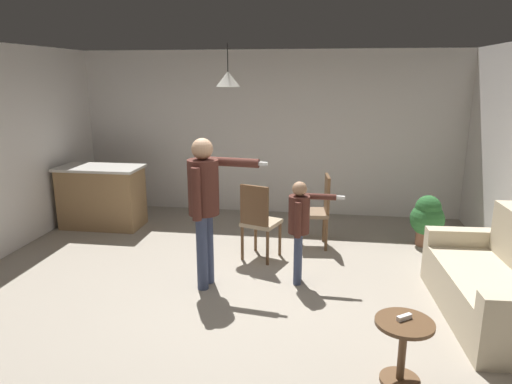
{
  "coord_description": "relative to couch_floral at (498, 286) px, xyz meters",
  "views": [
    {
      "loc": [
        0.92,
        -4.47,
        2.31
      ],
      "look_at": [
        0.16,
        0.59,
        1.0
      ],
      "focal_mm": 32.32,
      "sensor_mm": 36.0,
      "label": 1
    }
  ],
  "objects": [
    {
      "name": "potted_plant_corner",
      "position": [
        -0.26,
        1.96,
        0.06
      ],
      "size": [
        0.46,
        0.46,
        0.71
      ],
      "color": "brown",
      "rests_on": "ground"
    },
    {
      "name": "wall_back",
      "position": [
        -2.62,
        3.3,
        1.02
      ],
      "size": [
        6.4,
        0.1,
        2.7
      ],
      "primitive_type": "cube",
      "color": "silver",
      "rests_on": "ground"
    },
    {
      "name": "dining_chair_by_counter",
      "position": [
        -2.49,
        1.11,
        0.21
      ],
      "size": [
        0.54,
        0.54,
        1.0
      ],
      "rotation": [
        0.0,
        0.0,
        5.94
      ],
      "color": "brown",
      "rests_on": "ground"
    },
    {
      "name": "spare_remote_on_table",
      "position": [
        -1.06,
        -1.12,
        0.21
      ],
      "size": [
        0.13,
        0.11,
        0.04
      ],
      "primitive_type": "cube",
      "rotation": [
        0.0,
        0.0,
        2.2
      ],
      "color": "white",
      "rests_on": "side_table_by_couch"
    },
    {
      "name": "side_table_by_couch",
      "position": [
        -1.06,
        -1.14,
        -0.0
      ],
      "size": [
        0.44,
        0.44,
        0.52
      ],
      "color": "brown",
      "rests_on": "ground"
    },
    {
      "name": "ceiling_light_pendant",
      "position": [
        -3.0,
        1.81,
        1.92
      ],
      "size": [
        0.32,
        0.32,
        0.55
      ],
      "color": "silver"
    },
    {
      "name": "kitchen_counter",
      "position": [
        -5.07,
        2.08,
        0.15
      ],
      "size": [
        1.26,
        0.66,
        0.95
      ],
      "color": "#99754C",
      "rests_on": "ground"
    },
    {
      "name": "person_adult",
      "position": [
        -2.95,
        0.28,
        0.7
      ],
      "size": [
        0.85,
        0.48,
        1.67
      ],
      "rotation": [
        0.0,
        0.0,
        -1.7
      ],
      "color": "#384260",
      "rests_on": "ground"
    },
    {
      "name": "dining_chair_near_wall",
      "position": [
        -1.75,
        1.7,
        0.21
      ],
      "size": [
        0.46,
        0.46,
        1.0
      ],
      "rotation": [
        0.0,
        0.0,
        1.66
      ],
      "color": "brown",
      "rests_on": "ground"
    },
    {
      "name": "ground",
      "position": [
        -2.62,
        0.1,
        -0.33
      ],
      "size": [
        7.68,
        7.68,
        0.0
      ],
      "primitive_type": "plane",
      "color": "#9E9384"
    },
    {
      "name": "couch_floral",
      "position": [
        0.0,
        0.0,
        0.0
      ],
      "size": [
        0.94,
        1.84,
        1.0
      ],
      "rotation": [
        0.0,
        0.0,
        1.62
      ],
      "color": "beige",
      "rests_on": "ground"
    },
    {
      "name": "person_child",
      "position": [
        -1.94,
        0.52,
        0.4
      ],
      "size": [
        0.61,
        0.34,
        1.18
      ],
      "rotation": [
        0.0,
        0.0,
        -1.6
      ],
      "color": "#384260",
      "rests_on": "ground"
    }
  ]
}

